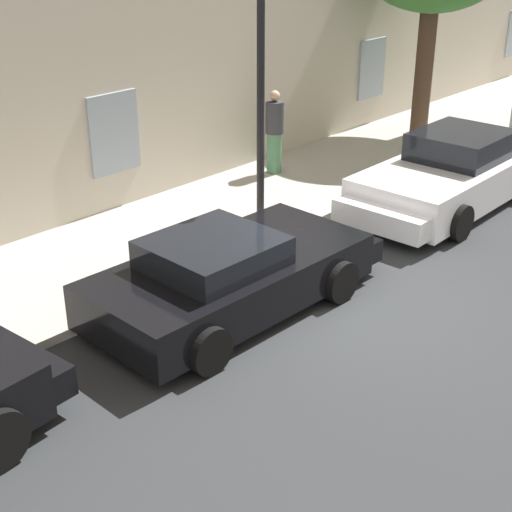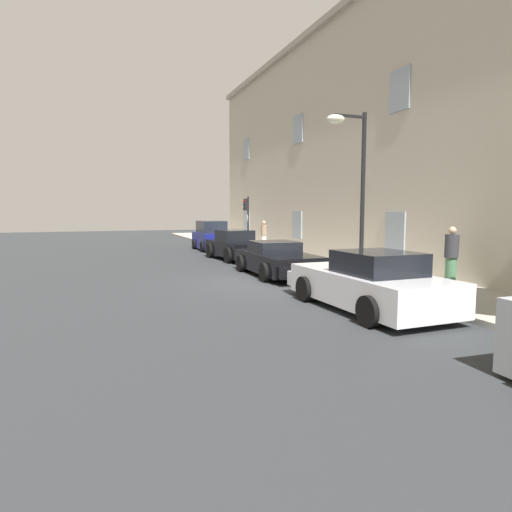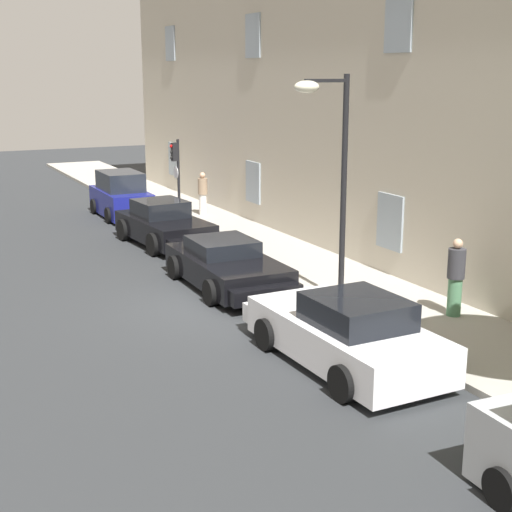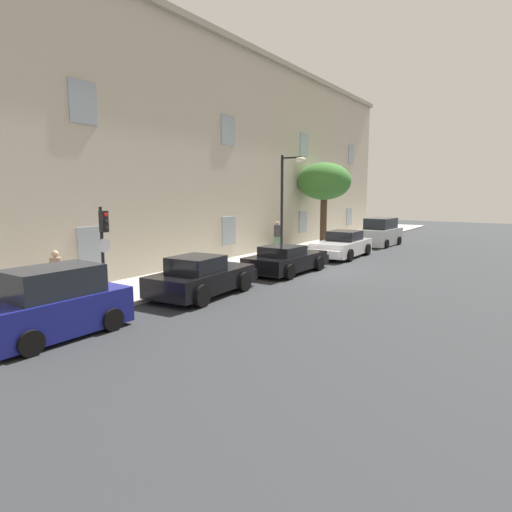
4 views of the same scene
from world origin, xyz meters
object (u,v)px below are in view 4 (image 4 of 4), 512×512
at_px(pedestrian_admiring, 57,276).
at_px(traffic_light, 103,238).
at_px(sportscar_yellow_flank, 288,260).
at_px(tree_near_kerb, 324,182).
at_px(street_lamp, 289,187).
at_px(hatchback_parked, 55,305).
at_px(hatchback_distant, 380,233).
at_px(sportscar_red_lead, 204,277).
at_px(pedestrian_strolling, 277,236).
at_px(sportscar_white_middle, 341,246).

bearing_deg(pedestrian_admiring, traffic_light, -59.07).
relative_size(sportscar_yellow_flank, tree_near_kerb, 0.87).
height_order(traffic_light, street_lamp, street_lamp).
relative_size(hatchback_parked, street_lamp, 0.67).
xyz_separation_m(hatchback_distant, traffic_light, (-20.60, 2.05, 1.36)).
bearing_deg(sportscar_red_lead, hatchback_distant, -1.76).
bearing_deg(sportscar_red_lead, sportscar_yellow_flank, -2.56).
xyz_separation_m(sportscar_red_lead, pedestrian_strolling, (10.20, 3.20, 0.42)).
relative_size(sportscar_yellow_flank, traffic_light, 1.57).
height_order(hatchback_parked, pedestrian_strolling, pedestrian_strolling).
relative_size(hatchback_parked, hatchback_distant, 0.88).
bearing_deg(pedestrian_admiring, sportscar_white_middle, -12.49).
distance_m(sportscar_yellow_flank, pedestrian_strolling, 5.86).
bearing_deg(traffic_light, sportscar_yellow_flank, -11.71).
bearing_deg(traffic_light, pedestrian_strolling, 7.32).
relative_size(sportscar_red_lead, traffic_light, 1.53).
bearing_deg(hatchback_parked, pedestrian_strolling, 11.06).
height_order(sportscar_red_lead, tree_near_kerb, tree_near_kerb).
bearing_deg(hatchback_parked, sportscar_yellow_flank, -1.97).
relative_size(hatchback_parked, tree_near_kerb, 0.66).
bearing_deg(hatchback_distant, street_lamp, 170.05).
bearing_deg(tree_near_kerb, hatchback_distant, -47.89).
bearing_deg(tree_near_kerb, sportscar_white_middle, -142.52).
distance_m(hatchback_parked, pedestrian_strolling, 16.00).
xyz_separation_m(traffic_light, pedestrian_admiring, (-0.82, 1.36, -1.22)).
relative_size(sportscar_yellow_flank, hatchback_parked, 1.31).
xyz_separation_m(tree_near_kerb, street_lamp, (-6.92, -1.31, -0.42)).
xyz_separation_m(sportscar_red_lead, street_lamp, (7.99, 1.15, 3.23)).
distance_m(hatchback_distant, pedestrian_strolling, 8.32).
bearing_deg(traffic_light, street_lamp, -1.87).
xyz_separation_m(sportscar_white_middle, hatchback_parked, (-16.63, 0.57, 0.18)).
xyz_separation_m(hatchback_parked, hatchback_distant, (23.13, -0.67, 0.04)).
xyz_separation_m(hatchback_parked, tree_near_kerb, (20.41, 2.33, 3.48)).
height_order(tree_near_kerb, pedestrian_admiring, tree_near_kerb).
bearing_deg(street_lamp, hatchback_parked, -175.69).
distance_m(sportscar_white_middle, hatchback_parked, 16.64).
bearing_deg(traffic_light, sportscar_red_lead, -26.91).
height_order(sportscar_white_middle, hatchback_parked, hatchback_parked).
bearing_deg(pedestrian_admiring, hatchback_distant, -9.05).
relative_size(tree_near_kerb, traffic_light, 1.80).
distance_m(sportscar_white_middle, pedestrian_admiring, 15.29).
xyz_separation_m(sportscar_white_middle, traffic_light, (-14.11, 1.94, 1.58)).
height_order(sportscar_yellow_flank, street_lamp, street_lamp).
distance_m(sportscar_red_lead, pedestrian_admiring, 4.77).
bearing_deg(sportscar_white_middle, pedestrian_strolling, 104.35).
height_order(sportscar_red_lead, hatchback_distant, hatchback_distant).
height_order(sportscar_yellow_flank, tree_near_kerb, tree_near_kerb).
bearing_deg(hatchback_distant, pedestrian_strolling, 153.26).
bearing_deg(tree_near_kerb, sportscar_yellow_flank, -163.96).
distance_m(hatchback_parked, street_lamp, 13.87).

